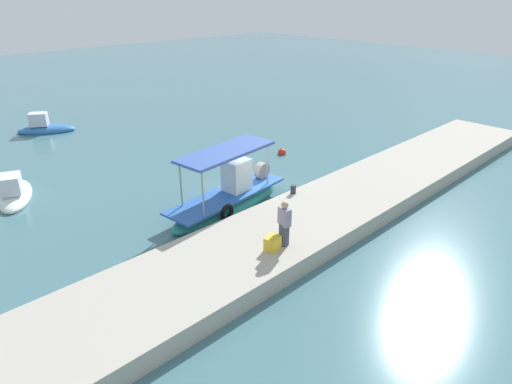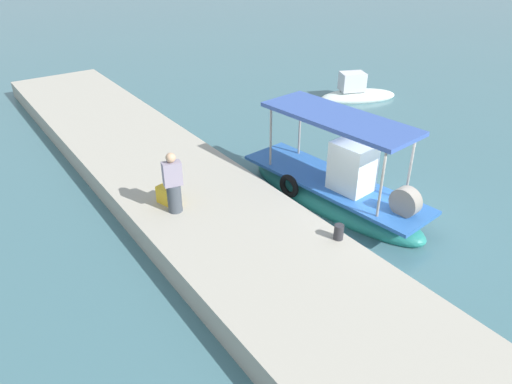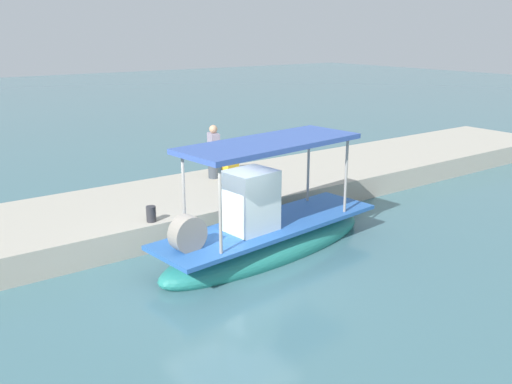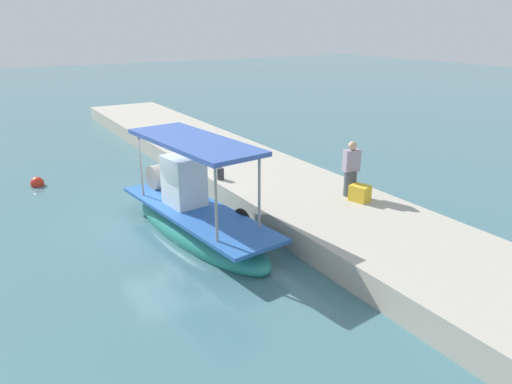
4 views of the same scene
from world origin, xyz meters
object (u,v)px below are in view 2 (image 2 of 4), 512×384
at_px(main_fishing_boat, 335,189).
at_px(moored_boat_mid, 357,94).
at_px(mooring_bollard, 339,232).
at_px(cargo_crate, 168,194).
at_px(fisherman_near_bollard, 173,186).

relative_size(main_fishing_boat, moored_boat_mid, 1.64).
height_order(mooring_bollard, moored_boat_mid, moored_boat_mid).
bearing_deg(mooring_bollard, cargo_crate, -146.88).
bearing_deg(mooring_bollard, main_fishing_boat, 137.84).
xyz_separation_m(main_fishing_boat, fisherman_near_bollard, (-1.34, -4.58, 0.97)).
bearing_deg(main_fishing_boat, moored_boat_mid, 130.45).
xyz_separation_m(main_fishing_boat, cargo_crate, (-1.86, -4.52, 0.45)).
bearing_deg(fisherman_near_bollard, main_fishing_boat, 73.64).
distance_m(main_fishing_boat, fisherman_near_bollard, 4.87).
distance_m(main_fishing_boat, mooring_bollard, 2.89).
relative_size(main_fishing_boat, fisherman_near_bollard, 3.84).
bearing_deg(mooring_bollard, fisherman_near_bollard, -142.56).
distance_m(fisherman_near_bollard, cargo_crate, 0.74).
xyz_separation_m(main_fishing_boat, mooring_bollard, (2.12, -1.92, 0.40)).
height_order(main_fishing_boat, fisherman_near_bollard, main_fishing_boat).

